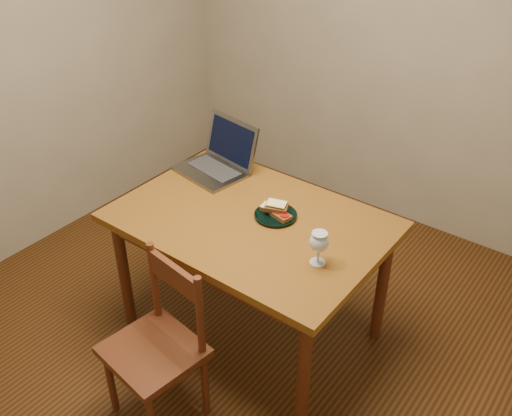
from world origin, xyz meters
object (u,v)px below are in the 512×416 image
Objects in this scene: chair at (156,340)px; milk_glass at (319,248)px; table at (251,232)px; plate at (276,215)px; laptop at (220,157)px.

milk_glass is (0.45, 0.57, 0.37)m from chair.
chair is at bearing -128.31° from milk_glass.
table is 6.18× the size of plate.
chair is 1.11m from laptop.
table is 2.96× the size of chair.
plate reaches higher than table.
laptop reaches higher than chair.
milk_glass reaches higher than plate.
plate is 1.29× the size of milk_glass.
plate is at bearing -12.20° from laptop.
chair is at bearing -97.30° from plate.
chair is 0.81m from milk_glass.
table is 8.00× the size of milk_glass.
milk_glass is (0.44, -0.10, 0.17)m from table.
plate is 0.50× the size of laptop.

